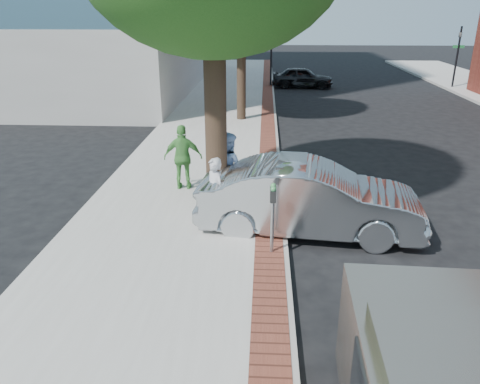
# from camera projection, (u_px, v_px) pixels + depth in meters

# --- Properties ---
(ground) EXTENTS (120.00, 120.00, 0.00)m
(ground) POSITION_uv_depth(u_px,v_px,m) (236.00, 248.00, 10.10)
(ground) COLOR black
(ground) RESTS_ON ground
(sidewalk) EXTENTS (5.00, 60.00, 0.15)m
(sidewalk) POSITION_uv_depth(u_px,v_px,m) (209.00, 144.00, 17.58)
(sidewalk) COLOR #9E9991
(sidewalk) RESTS_ON ground
(brick_strip) EXTENTS (0.60, 60.00, 0.01)m
(brick_strip) POSITION_uv_depth(u_px,v_px,m) (268.00, 142.00, 17.44)
(brick_strip) COLOR brown
(brick_strip) RESTS_ON sidewalk
(curb) EXTENTS (0.10, 60.00, 0.15)m
(curb) POSITION_uv_depth(u_px,v_px,m) (277.00, 145.00, 17.45)
(curb) COLOR gray
(curb) RESTS_ON ground
(office_base) EXTENTS (18.20, 22.20, 4.00)m
(office_base) POSITION_uv_depth(u_px,v_px,m) (58.00, 55.00, 30.45)
(office_base) COLOR gray
(office_base) RESTS_ON ground
(signal_near) EXTENTS (0.70, 0.15, 3.80)m
(signal_near) POSITION_uv_depth(u_px,v_px,m) (271.00, 52.00, 29.67)
(signal_near) COLOR black
(signal_near) RESTS_ON ground
(signal_far) EXTENTS (0.70, 0.15, 3.80)m
(signal_far) POSITION_uv_depth(u_px,v_px,m) (458.00, 52.00, 29.10)
(signal_far) COLOR black
(signal_far) RESTS_ON ground
(parking_meter) EXTENTS (0.12, 0.32, 1.47)m
(parking_meter) POSITION_uv_depth(u_px,v_px,m) (273.00, 205.00, 9.24)
(parking_meter) COLOR gray
(parking_meter) RESTS_ON sidewalk
(person_gray) EXTENTS (0.65, 0.70, 1.61)m
(person_gray) POSITION_uv_depth(u_px,v_px,m) (215.00, 192.00, 10.53)
(person_gray) COLOR #B4B3B8
(person_gray) RESTS_ON sidewalk
(person_officer) EXTENTS (1.08, 1.12, 1.82)m
(person_officer) POSITION_uv_depth(u_px,v_px,m) (229.00, 167.00, 11.86)
(person_officer) COLOR #9ABCEF
(person_officer) RESTS_ON sidewalk
(person_green) EXTENTS (1.07, 0.49, 1.79)m
(person_green) POSITION_uv_depth(u_px,v_px,m) (183.00, 157.00, 12.72)
(person_green) COLOR #509C47
(person_green) RESTS_ON sidewalk
(sedan_silver) EXTENTS (5.17, 2.28, 1.65)m
(sedan_silver) POSITION_uv_depth(u_px,v_px,m) (309.00, 199.00, 10.54)
(sedan_silver) COLOR #AAAEB1
(sedan_silver) RESTS_ON ground
(bg_car) EXTENTS (4.01, 1.88, 1.33)m
(bg_car) POSITION_uv_depth(u_px,v_px,m) (303.00, 77.00, 30.15)
(bg_car) COLOR black
(bg_car) RESTS_ON ground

